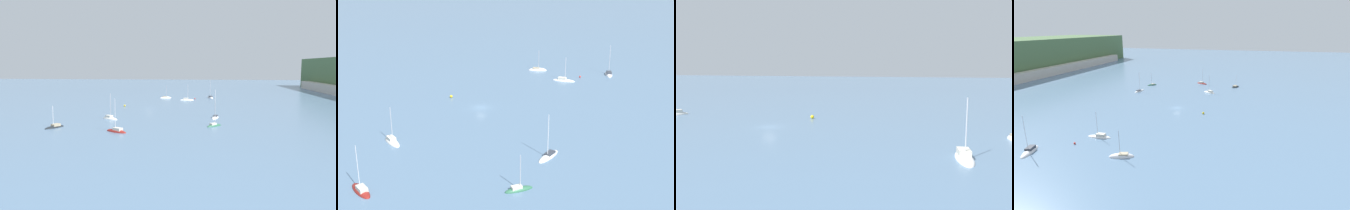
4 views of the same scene
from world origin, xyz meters
TOP-DOWN VIEW (x-y plane):
  - ground_plane at (0.00, 0.00)m, footprint 600.00×600.00m
  - sailboat_0 at (46.92, -20.70)m, footprint 7.04×5.07m
  - sailboat_1 at (23.50, 27.30)m, footprint 7.96×3.59m
  - sailboat_2 at (-48.83, 27.14)m, footprint 8.09×4.36m
  - sailboat_3 at (29.90, -8.76)m, footprint 5.54×6.97m
  - sailboat_4 at (-35.19, 14.46)m, footprint 2.68×7.58m
  - sailboat_5 at (51.17, -0.77)m, footprint 5.45×7.28m
  - sailboat_6 at (-44.95, 1.93)m, footprint 4.03×6.91m
  - sailboat_7 at (39.63, 26.41)m, footprint 5.18×5.22m
  - mooring_buoy_0 at (-4.86, -12.01)m, footprint 0.83×0.83m
  - mooring_buoy_1 at (-41.44, 18.58)m, footprint 0.59×0.59m

SIDE VIEW (x-z plane):
  - ground_plane at x=0.00m, z-range 0.00..0.00m
  - sailboat_6 at x=-44.95m, z-range -4.11..4.23m
  - sailboat_1 at x=23.50m, z-range -5.17..5.37m
  - sailboat_7 at x=39.63m, z-range -3.84..4.05m
  - sailboat_0 at x=46.92m, z-range -3.41..3.64m
  - sailboat_2 at x=-48.83m, z-range -5.49..5.74m
  - sailboat_5 at x=51.17m, z-range -4.84..5.11m
  - sailboat_3 at x=29.90m, z-range -4.69..4.95m
  - sailboat_4 at x=-35.19m, z-range -4.24..4.51m
  - mooring_buoy_1 at x=-41.44m, z-range 0.00..0.59m
  - mooring_buoy_0 at x=-4.86m, z-range 0.00..0.83m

